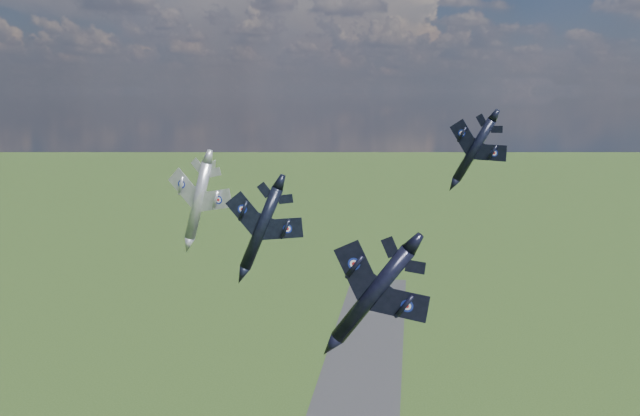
% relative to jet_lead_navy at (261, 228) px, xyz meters
% --- Properties ---
extents(jet_lead_navy, '(13.26, 17.32, 7.81)m').
position_rel_jet_lead_navy_xyz_m(jet_lead_navy, '(0.00, 0.00, 0.00)').
color(jet_lead_navy, black).
extents(jet_right_navy, '(10.32, 13.54, 7.36)m').
position_rel_jet_lead_navy_xyz_m(jet_right_navy, '(17.43, -35.77, 3.23)').
color(jet_right_navy, black).
extents(jet_high_navy, '(14.32, 16.30, 7.13)m').
position_rel_jet_lead_navy_xyz_m(jet_high_navy, '(28.74, 9.75, 10.16)').
color(jet_high_navy, black).
extents(jet_left_silver, '(15.94, 18.92, 6.68)m').
position_rel_jet_lead_navy_xyz_m(jet_left_silver, '(-10.64, 5.14, 2.63)').
color(jet_left_silver, gray).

